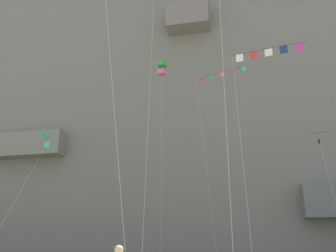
{
  "coord_description": "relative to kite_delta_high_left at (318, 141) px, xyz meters",
  "views": [
    {
      "loc": [
        8.24,
        -3.6,
        1.52
      ],
      "look_at": [
        1.63,
        27.55,
        12.54
      ],
      "focal_mm": 38.1,
      "sensor_mm": 36.0,
      "label": 1
    }
  ],
  "objects": [
    {
      "name": "cliff_face",
      "position": [
        -14.06,
        42.76,
        23.03
      ],
      "size": [
        180.0,
        27.34,
        64.85
      ],
      "color": "slate",
      "rests_on": "ground"
    },
    {
      "name": "kite_delta_high_left",
      "position": [
        0.0,
        0.0,
        0.0
      ],
      "size": [
        1.96,
        1.7,
        9.69
      ],
      "color": "#CC3399",
      "rests_on": "ground"
    },
    {
      "name": "kite_delta_far_left",
      "position": [
        -22.29,
        -0.26,
        1.04
      ],
      "size": [
        3.79,
        4.56,
        10.66
      ],
      "color": "#38B2D1",
      "rests_on": "ground"
    },
    {
      "name": "kite_banner_upper_mid",
      "position": [
        -3.36,
        -3.34,
        5.92
      ],
      "size": [
        5.45,
        6.22,
        16.04
      ],
      "color": "black",
      "rests_on": "ground"
    },
    {
      "name": "kite_box_front_field",
      "position": [
        -15.57,
        14.04,
        15.36
      ],
      "size": [
        1.68,
        5.13,
        25.76
      ],
      "color": "green",
      "rests_on": "ground"
    },
    {
      "name": "kite_banner_low_center",
      "position": [
        -7.6,
        11.12,
        11.37
      ],
      "size": [
        6.59,
        5.19,
        21.89
      ],
      "color": "black",
      "rests_on": "ground"
    }
  ]
}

